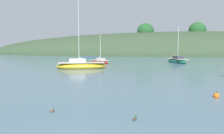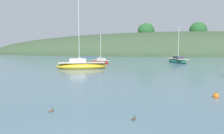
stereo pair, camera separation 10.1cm
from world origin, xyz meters
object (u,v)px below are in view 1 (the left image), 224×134
Objects in this scene: sailboat_cream_ketch at (81,65)px; duck_lone_right at (52,111)px; mooring_buoy_inner at (63,64)px; duck_lead at (135,119)px; sailboat_grey_yawl at (100,62)px; sailboat_blue_center at (177,61)px; mooring_buoy_outer at (216,96)px.

sailboat_cream_ketch reaches higher than duck_lone_right.
mooring_buoy_inner reaches higher than duck_lead.
sailboat_blue_center is at bearing 9.39° from sailboat_grey_yawl.
mooring_buoy_outer is at bearing -95.56° from sailboat_blue_center.
mooring_buoy_inner is at bearing -152.78° from sailboat_grey_yawl.
mooring_buoy_outer is at bearing -52.95° from sailboat_cream_ketch.
sailboat_blue_center is 38.67m from duck_lone_right.
sailboat_blue_center is 18.83× the size of duck_lone_right.
sailboat_cream_ketch is 21.06× the size of mooring_buoy_outer.
sailboat_cream_ketch is at bearing -53.78° from mooring_buoy_inner.
duck_lead is at bearing -12.14° from duck_lone_right.
sailboat_cream_ketch is at bearing -143.88° from sailboat_blue_center.
sailboat_blue_center is 15.91m from sailboat_grey_yawl.
sailboat_cream_ketch is at bearing 127.05° from mooring_buoy_outer.
sailboat_cream_ketch is at bearing 108.37° from duck_lead.
sailboat_blue_center is 14.04× the size of mooring_buoy_outer.
sailboat_grey_yawl is 14.57× the size of duck_lone_right.
mooring_buoy_outer is 31.89m from mooring_buoy_inner.
duck_lead is at bearing -71.63° from sailboat_cream_ketch.
sailboat_grey_yawl is 33.51m from duck_lone_right.
mooring_buoy_outer is at bearing 42.77° from duck_lead.
sailboat_cream_ketch reaches higher than mooring_buoy_outer.
sailboat_grey_yawl is at bearing 81.00° from sailboat_cream_ketch.
mooring_buoy_inner is (-19.12, 25.53, 0.00)m from mooring_buoy_outer.
sailboat_cream_ketch is 1.94× the size of sailboat_grey_yawl.
mooring_buoy_outer is (12.64, -28.86, -0.18)m from sailboat_grey_yawl.
mooring_buoy_inner is at bearing 112.69° from duck_lead.
sailboat_blue_center reaches higher than mooring_buoy_outer.
duck_lone_right is (-13.96, -36.06, -0.34)m from sailboat_blue_center.
mooring_buoy_inner is 1.32× the size of duck_lead.
duck_lead is at bearing -79.26° from sailboat_grey_yawl.
sailboat_grey_yawl is 10.87× the size of mooring_buoy_inner.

